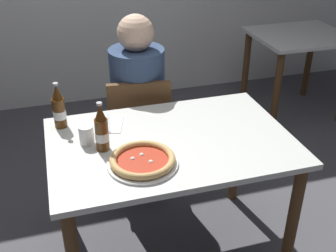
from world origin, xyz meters
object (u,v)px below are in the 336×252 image
Objects in this scene: beer_bottle_center at (102,130)px; chair_behind_table at (139,129)px; dining_table_main at (171,159)px; diner_seated at (139,111)px; pizza_margherita_near at (143,161)px; beer_bottle_left at (59,109)px; paper_cup at (86,135)px; dining_table_background at (298,51)px; napkin_with_cutlery at (105,124)px.

chair_behind_table is at bearing 63.17° from beer_bottle_center.
diner_seated is (-0.02, 0.66, -0.05)m from dining_table_main.
chair_behind_table is 0.70× the size of diner_seated.
chair_behind_table is 2.63× the size of pizza_margherita_near.
beer_bottle_left is 2.60× the size of paper_cup.
beer_bottle_left is at bearing 122.24° from beer_bottle_center.
paper_cup is (-0.37, -0.53, 0.32)m from chair_behind_table.
beer_bottle_left is at bearing -152.75° from dining_table_background.
napkin_with_cutlery is at bearing -148.95° from dining_table_background.
dining_table_main is at bearing 100.95° from chair_behind_table.
beer_bottle_center is (-1.91, -1.36, 0.26)m from dining_table_background.
beer_bottle_center is at bearing -100.81° from napkin_with_cutlery.
dining_table_background is at bearing 35.36° from beer_bottle_center.
dining_table_background is 3.60× the size of napkin_with_cutlery.
beer_bottle_left is 1.00× the size of beer_bottle_center.
beer_bottle_center reaches higher than paper_cup.
chair_behind_table is 0.11m from diner_seated.
pizza_margherita_near is 3.40× the size of paper_cup.
beer_bottle_left is at bearing -142.94° from diner_seated.
dining_table_background is 2.37m from paper_cup.
beer_bottle_center is 0.26m from napkin_with_cutlery.
chair_behind_table is at bearing -101.38° from diner_seated.
chair_behind_table reaches higher than dining_table_main.
dining_table_background is at bearing 41.07° from pizza_margherita_near.
chair_behind_table reaches higher than napkin_with_cutlery.
diner_seated is at bearing 64.23° from beer_bottle_center.
beer_bottle_center is 2.60× the size of paper_cup.
paper_cup is at bearing -123.41° from diner_seated.
dining_table_background is 2.19m from napkin_with_cutlery.
dining_table_background is (1.58, 1.37, -0.04)m from dining_table_main.
dining_table_background is at bearing 31.05° from napkin_with_cutlery.
chair_behind_table is 0.85m from pizza_margherita_near.
diner_seated reaches higher than dining_table_main.
pizza_margherita_near is (-0.18, -0.17, 0.13)m from dining_table_main.
pizza_margherita_near is 0.33m from paper_cup.
beer_bottle_left reaches higher than dining_table_background.
dining_table_background is at bearing 27.25° from beer_bottle_left.
chair_behind_table is at bearing 33.74° from beer_bottle_left.
pizza_margherita_near reaches higher than napkin_with_cutlery.
diner_seated is 1.75m from dining_table_background.
napkin_with_cutlery is at bearing 140.47° from dining_table_main.
beer_bottle_center is (-0.31, -0.60, 0.37)m from chair_behind_table.
beer_bottle_left is at bearing 125.58° from pizza_margherita_near.
napkin_with_cutlery is (0.22, -0.05, -0.10)m from beer_bottle_left.
paper_cup is at bearing -61.87° from beer_bottle_left.
diner_seated is at bearing 91.71° from dining_table_main.
dining_table_main is 0.63m from beer_bottle_left.
beer_bottle_center is at bearing -57.76° from beer_bottle_left.
dining_table_main is 4.86× the size of beer_bottle_center.
paper_cup is (0.11, -0.21, -0.06)m from beer_bottle_left.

